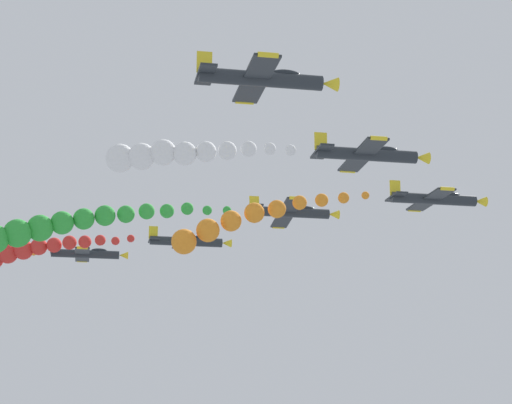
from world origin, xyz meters
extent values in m
cylinder|color=#23282D|center=(6.46, 17.29, 131.51)|extent=(1.12, 9.00, 1.12)
cone|color=yellow|center=(6.46, 22.39, 131.51)|extent=(1.06, 1.20, 1.06)
cube|color=#23282D|center=(6.46, 16.89, 131.41)|extent=(9.20, 1.90, 0.36)
cylinder|color=yellow|center=(1.86, 16.89, 131.50)|extent=(0.37, 1.40, 0.37)
cylinder|color=yellow|center=(11.05, 16.89, 131.32)|extent=(0.37, 1.40, 0.37)
cube|color=#23282D|center=(6.46, 13.29, 131.56)|extent=(3.80, 1.20, 0.25)
cube|color=yellow|center=(6.48, 13.19, 132.47)|extent=(0.17, 1.10, 1.60)
ellipsoid|color=black|center=(6.47, 19.09, 132.00)|extent=(0.81, 2.20, 0.72)
sphere|color=orange|center=(6.49, 10.02, 131.54)|extent=(0.80, 0.80, 0.80)
sphere|color=orange|center=(6.46, 7.74, 131.18)|extent=(1.15, 1.15, 1.15)
sphere|color=orange|center=(6.45, 5.47, 130.83)|extent=(1.35, 1.35, 1.35)
sphere|color=orange|center=(6.52, 3.19, 130.44)|extent=(1.45, 1.45, 1.45)
sphere|color=orange|center=(6.36, 0.91, 129.71)|extent=(1.81, 1.81, 1.81)
sphere|color=orange|center=(6.41, -1.36, 129.22)|extent=(2.02, 2.02, 2.02)
sphere|color=orange|center=(6.18, -3.64, 128.34)|extent=(2.07, 2.07, 2.07)
sphere|color=orange|center=(6.31, -5.91, 127.27)|extent=(2.30, 2.30, 2.30)
sphere|color=orange|center=(6.04, -8.19, 126.12)|extent=(2.46, 2.46, 2.46)
cylinder|color=#23282D|center=(-5.91, 5.02, 132.62)|extent=(1.22, 9.00, 1.22)
cone|color=yellow|center=(-5.91, 10.12, 132.62)|extent=(1.16, 1.20, 1.16)
cube|color=#23282D|center=(-5.90, 4.62, 132.52)|extent=(9.15, 1.90, 1.29)
cylinder|color=yellow|center=(-10.46, 4.62, 131.96)|extent=(0.40, 1.40, 0.40)
cylinder|color=yellow|center=(-1.33, 4.62, 133.08)|extent=(0.40, 1.40, 0.40)
cube|color=#23282D|center=(-5.91, 1.02, 132.67)|extent=(3.79, 1.20, 0.64)
cube|color=yellow|center=(-6.03, 0.92, 133.58)|extent=(0.33, 1.10, 1.61)
ellipsoid|color=black|center=(-5.97, 6.82, 133.11)|extent=(0.88, 2.20, 0.79)
sphere|color=green|center=(-5.75, -2.21, 132.48)|extent=(0.97, 0.97, 0.97)
sphere|color=green|center=(-5.70, -4.44, 132.37)|extent=(1.06, 1.06, 1.06)
sphere|color=green|center=(-5.64, -6.68, 132.44)|extent=(1.39, 1.39, 1.39)
sphere|color=green|center=(-5.59, -8.91, 132.05)|extent=(1.59, 1.59, 1.59)
sphere|color=green|center=(-5.42, -11.15, 131.87)|extent=(1.77, 1.77, 1.77)
sphere|color=green|center=(-5.39, -13.38, 131.44)|extent=(1.93, 1.93, 1.93)
sphere|color=green|center=(-5.13, -15.61, 131.12)|extent=(2.26, 2.26, 2.26)
sphere|color=green|center=(-4.91, -17.85, 130.59)|extent=(2.31, 2.31, 2.31)
sphere|color=green|center=(-4.65, -20.08, 130.00)|extent=(2.50, 2.50, 2.50)
sphere|color=green|center=(-4.47, -22.32, 129.29)|extent=(2.83, 2.83, 2.83)
sphere|color=green|center=(-3.91, -24.55, 128.51)|extent=(2.97, 2.97, 2.97)
cylinder|color=#23282D|center=(19.12, 6.23, 131.62)|extent=(1.11, 9.00, 1.11)
cone|color=yellow|center=(19.12, 11.33, 131.62)|extent=(1.05, 1.20, 1.05)
cube|color=#23282D|center=(19.12, 5.83, 131.52)|extent=(9.20, 1.90, 0.23)
cylinder|color=yellow|center=(14.52, 5.83, 131.49)|extent=(0.36, 1.40, 0.36)
cylinder|color=yellow|center=(23.72, 5.83, 131.55)|extent=(0.36, 1.40, 0.36)
cube|color=#23282D|center=(19.12, 2.23, 131.67)|extent=(3.80, 1.20, 0.20)
cube|color=yellow|center=(19.11, 2.13, 132.59)|extent=(0.15, 1.10, 1.60)
ellipsoid|color=black|center=(19.12, 8.03, 132.12)|extent=(0.80, 2.20, 0.70)
sphere|color=white|center=(19.09, -0.56, 131.62)|extent=(0.97, 0.97, 0.97)
sphere|color=white|center=(19.05, -2.35, 131.67)|extent=(1.06, 1.06, 1.06)
sphere|color=white|center=(18.76, -4.14, 131.64)|extent=(1.37, 1.37, 1.37)
sphere|color=white|center=(18.44, -5.93, 131.48)|extent=(1.60, 1.60, 1.60)
sphere|color=white|center=(18.12, -7.72, 131.38)|extent=(1.79, 1.79, 1.79)
sphere|color=white|center=(17.95, -9.51, 131.16)|extent=(2.05, 2.05, 2.05)
sphere|color=white|center=(17.46, -11.30, 131.32)|extent=(2.24, 2.24, 2.24)
sphere|color=white|center=(16.81, -13.09, 131.05)|extent=(2.32, 2.32, 2.32)
sphere|color=white|center=(16.13, -14.88, 131.00)|extent=(2.48, 2.48, 2.48)
cylinder|color=#23282D|center=(-18.91, -5.31, 131.64)|extent=(1.15, 9.00, 1.15)
cone|color=yellow|center=(-18.91, -0.21, 131.64)|extent=(1.09, 1.20, 1.09)
cube|color=#23282D|center=(-18.91, -5.71, 131.54)|extent=(9.20, 1.90, 0.58)
cylinder|color=yellow|center=(-23.51, -5.71, 131.75)|extent=(0.38, 1.40, 0.38)
cylinder|color=yellow|center=(-14.32, -5.71, 131.34)|extent=(0.38, 1.40, 0.38)
cube|color=#23282D|center=(-18.91, -9.31, 131.69)|extent=(3.80, 1.20, 0.35)
cube|color=yellow|center=(-18.87, -9.41, 132.61)|extent=(0.21, 1.10, 1.60)
ellipsoid|color=black|center=(-18.89, -3.51, 132.14)|extent=(0.83, 2.20, 0.73)
sphere|color=red|center=(-18.80, -12.16, 131.74)|extent=(0.95, 0.95, 0.95)
sphere|color=red|center=(-19.10, -14.00, 131.42)|extent=(1.04, 1.04, 1.04)
sphere|color=red|center=(-19.20, -15.84, 131.46)|extent=(1.33, 1.33, 1.33)
sphere|color=red|center=(-19.51, -17.68, 131.25)|extent=(1.59, 1.59, 1.59)
sphere|color=red|center=(-19.75, -19.52, 131.13)|extent=(1.74, 1.74, 1.74)
sphere|color=red|center=(-20.30, -21.36, 130.86)|extent=(1.86, 1.86, 1.86)
sphere|color=red|center=(-20.83, -23.21, 130.70)|extent=(2.09, 2.09, 2.09)
sphere|color=red|center=(-21.31, -25.05, 130.34)|extent=(2.44, 2.44, 2.44)
sphere|color=red|center=(-21.77, -26.89, 129.89)|extent=(2.46, 2.46, 2.46)
cylinder|color=#23282D|center=(31.89, -5.59, 132.56)|extent=(1.12, 9.00, 1.12)
cone|color=yellow|center=(31.89, -0.49, 132.56)|extent=(1.06, 1.20, 1.06)
cube|color=#23282D|center=(31.89, -5.99, 132.46)|extent=(9.20, 1.90, 0.34)
cylinder|color=yellow|center=(27.29, -5.99, 132.54)|extent=(0.37, 1.40, 0.37)
cylinder|color=yellow|center=(36.49, -5.99, 132.38)|extent=(0.37, 1.40, 0.37)
cube|color=#23282D|center=(31.89, -9.59, 132.61)|extent=(3.80, 1.20, 0.25)
cube|color=yellow|center=(31.91, -9.69, 133.52)|extent=(0.17, 1.10, 1.60)
ellipsoid|color=black|center=(31.90, -3.79, 133.05)|extent=(0.81, 2.20, 0.71)
cylinder|color=#23282D|center=(-31.01, -17.60, 132.06)|extent=(1.10, 9.00, 1.10)
cone|color=yellow|center=(-31.01, -12.50, 132.06)|extent=(1.05, 1.20, 1.05)
cube|color=#23282D|center=(-31.01, -18.00, 131.96)|extent=(9.20, 1.90, 0.22)
cylinder|color=yellow|center=(-35.61, -18.00, 131.98)|extent=(0.36, 1.40, 0.36)
cylinder|color=yellow|center=(-26.41, -18.00, 131.94)|extent=(0.36, 1.40, 0.36)
cube|color=#23282D|center=(-31.01, -21.60, 132.11)|extent=(3.80, 1.20, 0.20)
cube|color=yellow|center=(-31.01, -21.70, 133.03)|extent=(0.15, 1.10, 1.60)
ellipsoid|color=black|center=(-31.01, -15.80, 132.56)|extent=(0.80, 2.20, 0.70)
sphere|color=orange|center=(-31.15, -24.40, 132.03)|extent=(0.83, 0.83, 0.83)
sphere|color=orange|center=(-31.04, -26.20, 131.85)|extent=(1.15, 1.15, 1.15)
sphere|color=orange|center=(-30.98, -28.00, 131.95)|extent=(1.31, 1.31, 1.31)
camera|label=1|loc=(91.75, -17.13, 107.20)|focal=64.16mm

